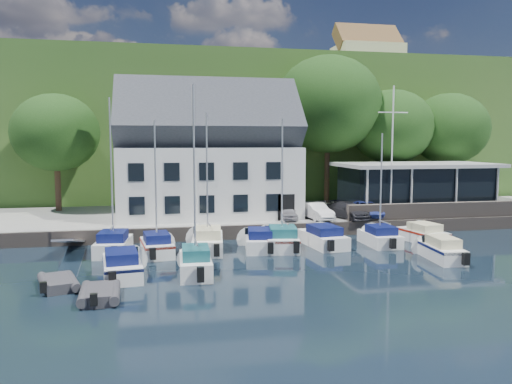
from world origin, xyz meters
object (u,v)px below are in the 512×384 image
at_px(boat_r1_0, 112,182).
at_px(boat_r1_2, 207,177).
at_px(dinghy_0, 58,281).
at_px(dinghy_1, 100,292).
at_px(car_blue, 366,209).
at_px(flagpole, 392,152).
at_px(boat_r1_1, 156,185).
at_px(club_pavilion, 415,187).
at_px(car_dgrey, 348,210).
at_px(harbor_building, 208,162).
at_px(car_white, 316,211).
at_px(boat_r1_4, 282,179).
at_px(boat_r1_6, 381,184).
at_px(boat_r1_5, 323,236).
at_px(boat_r2_1, 194,187).
at_px(boat_r2_4, 441,248).
at_px(boat_r2_0, 122,263).
at_px(car_silver, 287,212).
at_px(boat_r1_7, 423,232).
at_px(boat_r1_3, 259,239).

distance_m(boat_r1_0, boat_r1_2, 5.85).
bearing_deg(dinghy_0, dinghy_1, -63.07).
xyz_separation_m(car_blue, dinghy_0, (-20.96, -12.11, -1.32)).
relative_size(boat_r1_2, dinghy_0, 3.22).
xyz_separation_m(flagpole, boat_r1_2, (-15.04, -5.05, -1.41)).
height_order(boat_r1_0, boat_r1_1, boat_r1_0).
height_order(club_pavilion, boat_r1_0, boat_r1_0).
height_order(car_dgrey, dinghy_1, car_dgrey).
xyz_separation_m(harbor_building, dinghy_1, (-6.65, -17.81, -5.00)).
relative_size(car_white, boat_r1_2, 0.41).
bearing_deg(boat_r1_4, boat_r1_0, -174.24).
distance_m(boat_r1_4, boat_r1_6, 6.79).
xyz_separation_m(car_dgrey, boat_r1_5, (-3.74, -5.00, -0.92)).
relative_size(boat_r2_1, dinghy_0, 3.16).
distance_m(boat_r2_1, boat_r2_4, 15.07).
relative_size(harbor_building, boat_r1_5, 2.34).
height_order(harbor_building, boat_r1_1, harbor_building).
relative_size(boat_r1_0, boat_r2_0, 1.48).
xyz_separation_m(car_silver, car_dgrey, (4.85, -0.31, 0.08)).
height_order(club_pavilion, dinghy_0, club_pavilion).
bearing_deg(boat_r1_6, boat_r2_1, -158.31).
height_order(boat_r1_7, dinghy_0, boat_r1_7).
bearing_deg(harbor_building, boat_r1_1, -113.70).
distance_m(boat_r1_3, dinghy_0, 12.80).
relative_size(boat_r2_0, dinghy_1, 2.00).
xyz_separation_m(car_white, boat_r1_0, (-14.69, -4.68, 2.84)).
xyz_separation_m(car_white, boat_r1_4, (-4.06, -5.35, 2.96)).
xyz_separation_m(car_dgrey, boat_r2_1, (-12.66, -10.49, 3.01)).
xyz_separation_m(boat_r2_0, boat_r2_4, (18.30, 0.23, -0.01)).
xyz_separation_m(car_white, boat_r2_1, (-10.05, -10.50, 3.00)).
height_order(club_pavilion, flagpole, flagpole).
height_order(club_pavilion, car_dgrey, club_pavilion).
distance_m(harbor_building, flagpole, 14.63).
bearing_deg(flagpole, boat_r1_0, -167.32).
bearing_deg(car_blue, boat_r1_3, -143.14).
distance_m(harbor_building, boat_r1_5, 12.12).
distance_m(car_blue, boat_r2_0, 21.02).
bearing_deg(boat_r2_1, club_pavilion, 36.78).
xyz_separation_m(boat_r1_7, dinghy_0, (-22.83, -6.66, -0.33)).
xyz_separation_m(harbor_building, boat_r2_0, (-5.93, -14.13, -4.63)).
bearing_deg(harbor_building, boat_r2_4, -48.33).
bearing_deg(harbor_building, boat_r1_6, -41.57).
bearing_deg(boat_r1_2, car_dgrey, 30.39).
bearing_deg(boat_r1_2, boat_r2_1, -95.61).
xyz_separation_m(club_pavilion, boat_r1_4, (-14.16, -8.77, 1.55)).
relative_size(boat_r1_1, dinghy_1, 2.86).
bearing_deg(boat_r2_0, boat_r1_4, 19.53).
xyz_separation_m(flagpole, boat_r2_4, (-1.71, -10.00, -5.44)).
bearing_deg(boat_r1_0, boat_r2_0, -75.26).
bearing_deg(boat_r2_4, boat_r1_2, 165.06).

